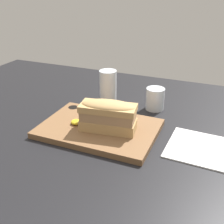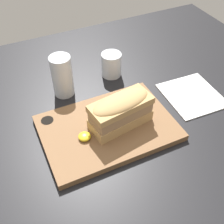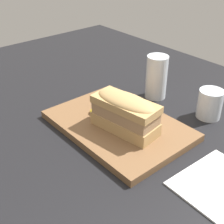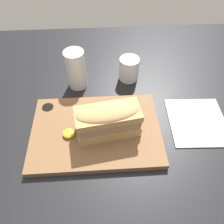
{
  "view_description": "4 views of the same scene",
  "coord_description": "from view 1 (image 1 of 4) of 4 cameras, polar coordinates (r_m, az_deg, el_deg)",
  "views": [
    {
      "loc": [
        36.82,
        -70.3,
        44.81
      ],
      "look_at": [
        7.39,
        -0.14,
        7.89
      ],
      "focal_mm": 45.0,
      "sensor_mm": 36.0,
      "label": 1
    },
    {
      "loc": [
        -16.14,
        -49.02,
        58.28
      ],
      "look_at": [
        4.93,
        -4.11,
        9.68
      ],
      "focal_mm": 45.0,
      "sensor_mm": 36.0,
      "label": 2
    },
    {
      "loc": [
        53.21,
        -46.68,
        46.31
      ],
      "look_at": [
        4.83,
        -5.35,
        8.06
      ],
      "focal_mm": 50.0,
      "sensor_mm": 36.0,
      "label": 3
    },
    {
      "loc": [
        6.5,
        -37.46,
        51.97
      ],
      "look_at": [
        8.74,
        -1.73,
        9.24
      ],
      "focal_mm": 35.0,
      "sensor_mm": 36.0,
      "label": 4
    }
  ],
  "objects": [
    {
      "name": "sandwich",
      "position": [
        0.81,
        -0.8,
        -0.49
      ],
      "size": [
        17.09,
        9.36,
        9.09
      ],
      "rotation": [
        0.0,
        0.0,
        0.15
      ],
      "color": "tan",
      "rests_on": "serving_board"
    },
    {
      "name": "napkin",
      "position": [
        0.81,
        16.98,
        -6.92
      ],
      "size": [
        16.69,
        17.82,
        0.4
      ],
      "rotation": [
        0.0,
        0.0,
        -0.04
      ],
      "color": "white",
      "rests_on": "dining_table"
    },
    {
      "name": "serving_board",
      "position": [
        0.86,
        -2.65,
        -3.34
      ],
      "size": [
        34.74,
        24.03,
        1.88
      ],
      "color": "brown",
      "rests_on": "dining_table"
    },
    {
      "name": "mustard_dollop",
      "position": [
        0.87,
        -7.3,
        -2.01
      ],
      "size": [
        3.21,
        3.21,
        1.29
      ],
      "color": "gold",
      "rests_on": "serving_board"
    },
    {
      "name": "dining_table",
      "position": [
        0.91,
        -4.28,
        -3.1
      ],
      "size": [
        147.55,
        106.85,
        2.0
      ],
      "color": "black",
      "rests_on": "ground"
    },
    {
      "name": "wine_glass",
      "position": [
        1.0,
        8.73,
        2.53
      ],
      "size": [
        6.46,
        6.46,
        7.79
      ],
      "color": "silver",
      "rests_on": "dining_table"
    },
    {
      "name": "water_glass",
      "position": [
        1.02,
        -0.81,
        4.5
      ],
      "size": [
        6.17,
        6.17,
        12.8
      ],
      "color": "silver",
      "rests_on": "dining_table"
    }
  ]
}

